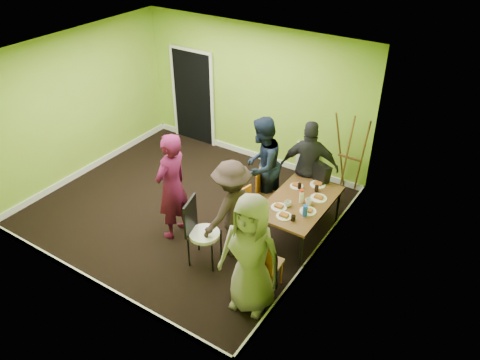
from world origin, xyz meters
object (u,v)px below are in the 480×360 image
object	(u,v)px
chair_left_near	(247,215)
person_back_end	(309,167)
chair_left_far	(264,192)
blue_bottle	(305,211)
easel	(349,156)
person_left_far	(262,166)
person_left_near	(232,209)
person_standing	(172,187)
thermos	(301,197)
chair_bentwood	(199,229)
dining_table	(300,204)
chair_back_end	(315,180)
chair_front_end	(264,262)
person_front_end	(251,254)
orange_bottle	(302,191)

from	to	relation	value
chair_left_near	person_back_end	size ratio (longest dim) A/B	0.59
chair_left_far	blue_bottle	world-z (taller)	blue_bottle
easel	person_left_far	xyz separation A→B (m)	(-1.10, -1.24, 0.07)
person_left_near	person_standing	bearing A→B (deg)	-69.61
chair_left_far	thermos	bearing A→B (deg)	53.62
person_standing	person_left_far	world-z (taller)	person_standing
chair_bentwood	person_left_far	bearing A→B (deg)	162.53
blue_bottle	easel	bearing A→B (deg)	92.41
dining_table	person_standing	xyz separation A→B (m)	(-1.77, -0.98, 0.22)
chair_left_near	chair_back_end	size ratio (longest dim) A/B	0.96
chair_front_end	dining_table	bearing A→B (deg)	91.48
chair_left_far	person_left_far	xyz separation A→B (m)	(-0.15, 0.17, 0.38)
blue_bottle	person_left_far	xyz separation A→B (m)	(-1.18, 0.72, 0.04)
thermos	person_front_end	bearing A→B (deg)	-87.62
blue_bottle	thermos	bearing A→B (deg)	125.95
chair_front_end	thermos	world-z (taller)	chair_front_end
person_left_far	blue_bottle	bearing A→B (deg)	53.23
dining_table	blue_bottle	size ratio (longest dim) A/B	8.24
thermos	person_standing	size ratio (longest dim) A/B	0.11
dining_table	chair_back_end	xyz separation A→B (m)	(-0.06, 0.70, 0.04)
thermos	person_standing	xyz separation A→B (m)	(-1.80, -0.95, 0.07)
orange_bottle	chair_bentwood	bearing A→B (deg)	-123.14
chair_front_end	easel	world-z (taller)	easel
chair_left_near	easel	size ratio (longest dim) A/B	0.62
chair_back_end	person_front_end	distance (m)	2.33
chair_front_end	orange_bottle	bearing A→B (deg)	93.50
chair_left_far	thermos	world-z (taller)	thermos
person_back_end	chair_left_far	bearing A→B (deg)	26.78
chair_bentwood	person_left_far	distance (m)	1.71
chair_left_near	person_standing	size ratio (longest dim) A/B	0.55
person_left_near	chair_front_end	bearing A→B (deg)	72.09
chair_back_end	person_left_far	world-z (taller)	person_left_far
orange_bottle	person_left_far	distance (m)	0.91
chair_left_near	chair_back_end	bearing A→B (deg)	168.14
person_left_near	person_back_end	world-z (taller)	person_back_end
person_left_near	thermos	bearing A→B (deg)	148.46
chair_front_end	person_left_near	bearing A→B (deg)	146.11
chair_left_far	chair_back_end	distance (m)	0.89
chair_back_end	person_left_near	world-z (taller)	person_left_near
dining_table	chair_front_end	world-z (taller)	chair_front_end
chair_back_end	person_standing	distance (m)	2.40
person_standing	person_back_end	size ratio (longest dim) A/B	1.08
blue_bottle	person_left_far	world-z (taller)	person_left_far
thermos	orange_bottle	distance (m)	0.25
person_front_end	person_back_end	bearing A→B (deg)	92.58
chair_back_end	person_left_near	xyz separation A→B (m)	(-0.67, -1.53, 0.07)
easel	chair_left_far	bearing A→B (deg)	-123.61
chair_front_end	blue_bottle	xyz separation A→B (m)	(0.11, 1.02, 0.29)
orange_bottle	person_left_far	world-z (taller)	person_left_far
chair_left_far	thermos	distance (m)	0.93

